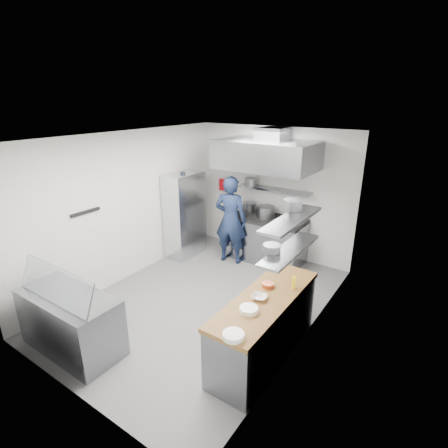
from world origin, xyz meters
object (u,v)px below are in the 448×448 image
Objects in this scene: gas_range at (267,240)px; chef at (231,220)px; display_case at (71,322)px; wire_rack at (185,215)px.

chef reaches higher than gas_range.
display_case is at bearing -102.29° from gas_range.
display_case is (-0.89, -4.10, -0.03)m from gas_range.
gas_range is 4.20m from display_case.
gas_range is 1.87m from wire_rack.
wire_rack reaches higher than gas_range.
display_case is at bearing 72.74° from chef.
chef is 1.06m from wire_rack.
gas_range is 0.93m from chef.
wire_rack is at bearing -154.59° from gas_range.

